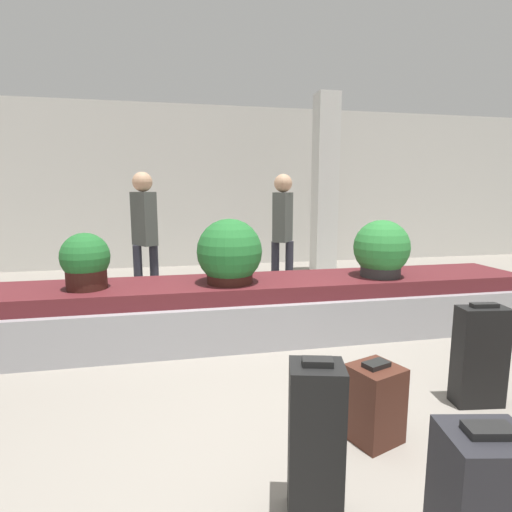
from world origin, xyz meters
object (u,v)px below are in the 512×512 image
pillar (325,186)px  potted_plant_1 (86,262)px  suitcase_1 (374,403)px  potted_plant_2 (381,250)px  potted_plant_0 (230,254)px  traveler_1 (283,226)px  suitcase_2 (480,356)px  suitcase_0 (315,442)px  traveler_0 (144,228)px

pillar → potted_plant_1: (-3.49, -2.95, -0.75)m
pillar → suitcase_1: bearing=-107.5°
potted_plant_1 → potted_plant_2: 2.99m
pillar → potted_plant_0: bearing=-125.7°
pillar → traveler_1: (-1.23, -1.65, -0.56)m
pillar → suitcase_1: 5.23m
suitcase_1 → suitcase_2: 0.96m
pillar → suitcase_2: size_ratio=4.32×
suitcase_0 → traveler_0: size_ratio=0.44×
suitcase_1 → potted_plant_2: bearing=41.5°
potted_plant_2 → suitcase_1: bearing=-119.1°
suitcase_0 → suitcase_1: size_ratio=1.56×
suitcase_1 → potted_plant_1: size_ratio=0.94×
potted_plant_2 → traveler_1: (-0.73, 1.34, 0.16)m
potted_plant_1 → traveler_0: bearing=70.1°
suitcase_2 → potted_plant_2: potted_plant_2 is taller
suitcase_0 → potted_plant_2: potted_plant_2 is taller
suitcase_0 → suitcase_1: 0.75m
potted_plant_2 → traveler_0: (-2.53, 1.29, 0.17)m
suitcase_1 → potted_plant_1: (-1.97, 1.86, 0.62)m
suitcase_0 → traveler_1: size_ratio=0.45×
suitcase_0 → potted_plant_2: 2.84m
traveler_0 → pillar: bearing=83.0°
traveler_0 → suitcase_2: bearing=3.9°
pillar → potted_plant_2: pillar is taller
suitcase_0 → traveler_1: 3.81m
suitcase_0 → potted_plant_0: (-0.07, 2.33, 0.51)m
potted_plant_0 → suitcase_0: bearing=-88.3°
potted_plant_0 → traveler_1: traveler_1 is taller
potted_plant_0 → traveler_0: 1.56m
suitcase_2 → potted_plant_1: size_ratio=1.40×
suitcase_0 → suitcase_2: (1.47, 0.72, -0.02)m
suitcase_2 → potted_plant_0: (-1.54, 1.61, 0.53)m
suitcase_0 → suitcase_2: bearing=40.4°
suitcase_0 → potted_plant_0: 2.38m
pillar → potted_plant_0: pillar is taller
suitcase_2 → traveler_1: bearing=109.7°
potted_plant_2 → suitcase_0: bearing=-124.2°
potted_plant_0 → potted_plant_1: size_ratio=1.23×
potted_plant_1 → traveler_1: traveler_1 is taller
suitcase_2 → potted_plant_0: potted_plant_0 is taller
potted_plant_1 → potted_plant_2: bearing=-0.7°
suitcase_1 → potted_plant_0: potted_plant_0 is taller
potted_plant_2 → suitcase_2: bearing=-93.5°
pillar → potted_plant_2: bearing=-99.5°
suitcase_2 → traveler_0: (-2.44, 2.88, 0.69)m
potted_plant_0 → traveler_0: size_ratio=0.37×
pillar → potted_plant_2: size_ratio=5.25×
suitcase_0 → potted_plant_2: (1.57, 2.31, 0.51)m
suitcase_2 → potted_plant_0: bearing=141.3°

